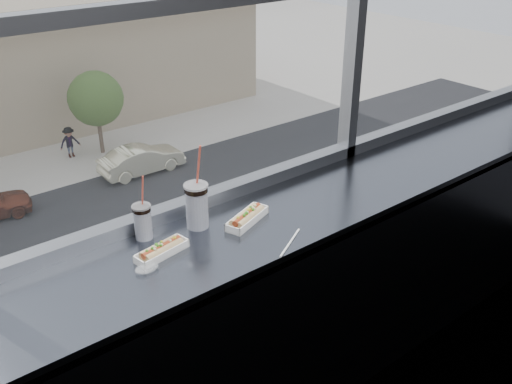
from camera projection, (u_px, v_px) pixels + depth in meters
wall_back_lower at (199, 305)px, 2.85m from camera, size 6.00×0.00×6.00m
counter at (229, 240)px, 2.42m from camera, size 6.00×0.55×0.06m
counter_fascia at (266, 365)px, 2.48m from camera, size 6.00×0.04×1.04m
hotdog_tray_left at (162, 250)px, 2.25m from camera, size 0.24×0.11×0.06m
hotdog_tray_right at (247, 217)px, 2.48m from camera, size 0.25×0.16×0.06m
soda_cup_left at (143, 220)px, 2.34m from camera, size 0.08×0.08×0.29m
soda_cup_right at (197, 203)px, 2.41m from camera, size 0.10×0.10×0.38m
loose_straw at (290, 243)px, 2.33m from camera, size 0.20×0.12×0.01m
wrapper at (147, 268)px, 2.16m from camera, size 0.10×0.07×0.02m
car_far_c at (141, 155)px, 30.73m from camera, size 2.59×6.12×2.03m
car_near_e at (282, 192)px, 26.92m from camera, size 2.94×6.05×1.95m
pedestrian_d at (69, 139)px, 32.60m from camera, size 0.98×0.73×2.20m
tree_right at (96, 99)px, 32.21m from camera, size 3.14×3.14×4.91m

